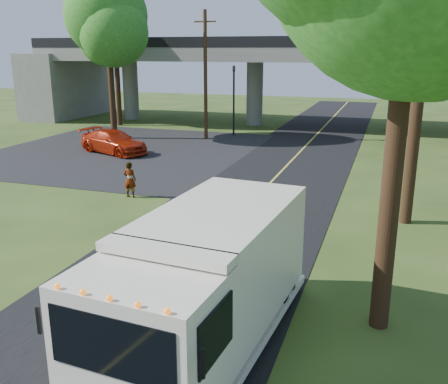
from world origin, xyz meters
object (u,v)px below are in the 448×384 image
at_px(utility_pole, 205,75).
at_px(red_sedan, 114,142).
at_px(tree_left_lot, 109,26).
at_px(traffic_signal, 234,93).
at_px(tree_left_far, 116,35).
at_px(pedestrian, 130,180).
at_px(step_van, 206,280).

distance_m(utility_pole, red_sedan, 8.71).
relative_size(tree_left_lot, red_sedan, 2.12).
distance_m(traffic_signal, tree_left_lot, 10.01).
relative_size(traffic_signal, utility_pole, 0.58).
bearing_deg(tree_left_far, utility_pole, -22.43).
xyz_separation_m(traffic_signal, utility_pole, (-1.50, -2.00, 1.40)).
distance_m(tree_left_far, red_sedan, 13.86).
bearing_deg(red_sedan, pedestrian, -125.46).
bearing_deg(step_van, traffic_signal, 110.75).
bearing_deg(utility_pole, tree_left_far, 157.57).
relative_size(step_van, red_sedan, 1.47).
bearing_deg(utility_pole, pedestrian, -82.02).
relative_size(traffic_signal, tree_left_far, 0.53).
height_order(traffic_signal, utility_pole, utility_pole).
bearing_deg(utility_pole, step_van, -69.43).
relative_size(step_van, pedestrian, 4.59).
height_order(tree_left_lot, pedestrian, tree_left_lot).
height_order(step_van, red_sedan, step_van).
xyz_separation_m(tree_left_far, red_sedan, (5.63, -10.72, -6.73)).
bearing_deg(tree_left_far, traffic_signal, -9.65).
distance_m(tree_left_far, step_van, 35.01).
bearing_deg(tree_left_lot, step_van, -55.61).
height_order(tree_left_far, pedestrian, tree_left_far).
bearing_deg(traffic_signal, step_van, -73.70).
bearing_deg(tree_left_far, red_sedan, -62.27).
bearing_deg(step_van, pedestrian, 130.98).
bearing_deg(pedestrian, utility_pole, -84.99).
bearing_deg(red_sedan, tree_left_lot, 49.15).
bearing_deg(tree_left_lot, traffic_signal, 28.11).
relative_size(traffic_signal, red_sedan, 1.05).
distance_m(traffic_signal, red_sedan, 10.57).
bearing_deg(step_van, tree_left_lot, 128.84).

